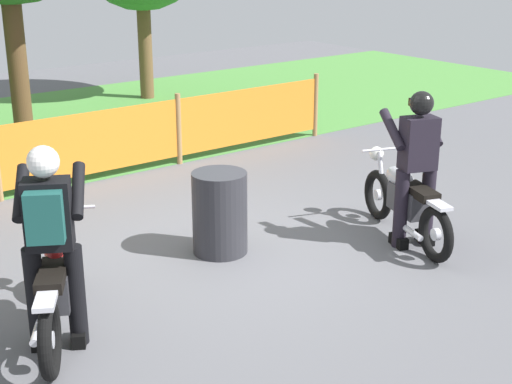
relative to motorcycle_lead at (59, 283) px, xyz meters
The scene contains 8 objects.
ground 2.29m from the motorcycle_lead, 20.57° to the left, with size 24.00×24.00×0.02m, color #5B5B60.
grass_verge 7.07m from the motorcycle_lead, 72.72° to the left, with size 24.00×6.28×0.01m, color #4C8C3D.
barrier_fence 4.16m from the motorcycle_lead, 59.76° to the left, with size 8.12×0.08×1.05m.
motorcycle_lead is the anchor object (origin of this frame).
motorcycle_trailing 3.88m from the motorcycle_lead, ahead, with size 0.82×1.81×0.89m.
rider_lead 0.55m from the motorcycle_lead, 119.68° to the right, with size 0.71×0.79×1.69m.
rider_trailing 3.87m from the motorcycle_lead, ahead, with size 0.67×0.68×1.69m.
oil_drum 2.12m from the motorcycle_lead, 15.58° to the left, with size 0.58×0.58×0.88m, color #2D2D33.
Camera 1 is at (-4.23, -6.23, 3.18)m, focal length 52.32 mm.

